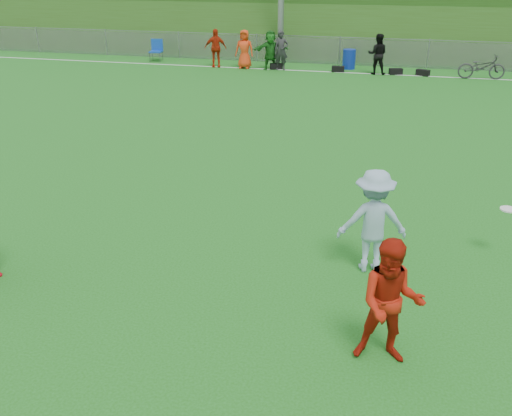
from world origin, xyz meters
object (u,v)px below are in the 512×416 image
(frisbee, at_px, (508,209))
(recycling_bin, at_px, (349,59))
(player_red_center, at_px, (391,303))
(player_blue, at_px, (373,221))
(bicycle, at_px, (482,67))

(frisbee, xyz_separation_m, recycling_bin, (-4.26, 17.21, -0.42))
(player_red_center, xyz_separation_m, player_blue, (-0.35, 2.25, 0.02))
(recycling_bin, distance_m, bicycle, 5.65)
(player_blue, height_order, frisbee, player_blue)
(frisbee, bearing_deg, bicycle, 85.44)
(player_blue, bearing_deg, recycling_bin, -97.02)
(bicycle, bearing_deg, recycling_bin, 74.15)
(frisbee, xyz_separation_m, bicycle, (1.29, 16.16, -0.35))
(frisbee, bearing_deg, player_blue, -154.57)
(frisbee, height_order, recycling_bin, recycling_bin)
(player_red_center, bearing_deg, recycling_bin, 93.11)
(player_blue, height_order, bicycle, player_blue)
(player_red_center, xyz_separation_m, frisbee, (1.78, 3.26, 0.02))
(player_blue, xyz_separation_m, frisbee, (2.13, 1.01, -0.00))
(player_red_center, bearing_deg, frisbee, 57.62)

